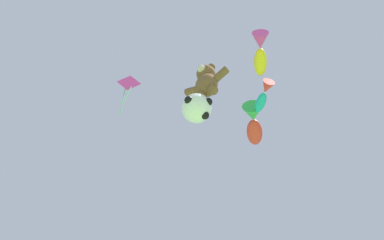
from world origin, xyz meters
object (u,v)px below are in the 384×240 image
Objects in this scene: teddy_bear_kite at (206,82)px; diamond_kite at (128,85)px; fish_kite_teal at (264,95)px; fish_kite_goldfin at (260,52)px; fish_kite_crimson at (254,123)px; soccer_ball_kite at (197,108)px.

diamond_kite reaches higher than teddy_bear_kite.
teddy_bear_kite is 3.78m from fish_kite_teal.
fish_kite_goldfin is 0.82× the size of fish_kite_crimson.
teddy_bear_kite is at bearing 2.69° from diamond_kite.
diamond_kite is at bearing -177.31° from teddy_bear_kite.
diamond_kite is (-5.22, -3.23, 1.25)m from fish_kite_teal.
teddy_bear_kite is at bearing 31.57° from soccer_ball_kite.
diamond_kite is (-3.82, -0.00, 4.87)m from soccer_ball_kite.
fish_kite_crimson is (-0.11, 4.42, 2.33)m from teddy_bear_kite.
soccer_ball_kite is at bearing -113.47° from fish_kite_teal.
teddy_bear_kite is 5.24m from diamond_kite.
soccer_ball_kite is (-0.31, -0.19, -1.65)m from teddy_bear_kite.
fish_kite_crimson is at bearing 130.82° from fish_kite_teal.
diamond_kite reaches higher than fish_kite_crimson.
fish_kite_goldfin is (2.24, 1.44, 3.92)m from soccer_ball_kite.
fish_kite_teal is at bearing -49.18° from fish_kite_crimson.
fish_kite_crimson reaches higher than fish_kite_teal.
fish_kite_crimson is at bearing 87.48° from soccer_ball_kite.
soccer_ball_kite is 6.10m from fish_kite_crimson.
diamond_kite reaches higher than fish_kite_teal.
fish_kite_crimson is 6.19m from diamond_kite.
fish_kite_goldfin is 1.99m from fish_kite_teal.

